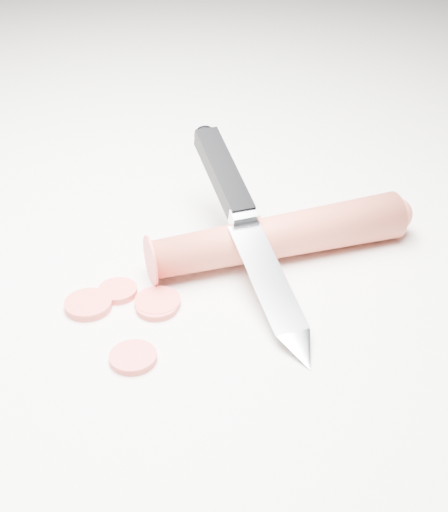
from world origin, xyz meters
The scene contains 8 objects.
ground centered at (0.00, 0.00, 0.00)m, with size 2.40×2.40×0.00m, color white.
carrot centered at (0.07, 0.07, 0.02)m, with size 0.04×0.04×0.23m, color #C74B35.
carrot_slice_0 centered at (0.07, -0.11, 0.00)m, with size 0.03×0.03×0.01m, color #E84A43.
carrot_slice_1 centered at (0.04, -0.05, 0.00)m, with size 0.03×0.03×0.01m, color #E84A43.
carrot_slice_2 centered at (0.00, -0.06, 0.00)m, with size 0.03×0.03×0.01m, color #E84A43.
carrot_slice_3 centered at (0.04, -0.05, 0.00)m, with size 0.04×0.04×0.01m, color #E84A43.
carrot_slice_4 centered at (0.00, -0.09, 0.00)m, with size 0.04×0.04×0.01m, color #E84A43.
kitchen_knife centered at (0.06, 0.03, 0.04)m, with size 0.24×0.16×0.09m, color silver, non-canonical shape.
Camera 1 is at (0.37, -0.36, 0.35)m, focal length 50.00 mm.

